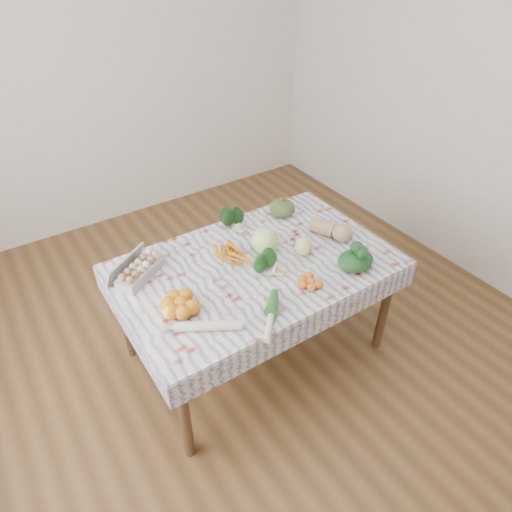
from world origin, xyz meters
TOP-DOWN VIEW (x-y plane):
  - ground at (0.00, 0.00)m, footprint 4.50×4.50m
  - wall_back at (0.00, 2.25)m, footprint 4.00×0.04m
  - dining_table at (0.00, 0.00)m, footprint 1.60×1.00m
  - tablecloth at (0.00, 0.00)m, footprint 1.66×1.06m
  - egg_carton at (-0.63, 0.27)m, footprint 0.35×0.29m
  - carrot_bunch at (-0.11, 0.11)m, footprint 0.26×0.24m
  - kale_bunch at (0.10, 0.40)m, footprint 0.14×0.13m
  - kabocha_squash at (0.46, 0.36)m, footprint 0.23×0.23m
  - cabbage at (0.11, 0.07)m, footprint 0.22×0.22m
  - butternut_squash at (0.57, -0.03)m, footprint 0.22×0.30m
  - orange_cluster at (-0.55, -0.12)m, footprint 0.30×0.30m
  - broccoli at (0.01, -0.11)m, footprint 0.18×0.18m
  - mandarin_cluster at (0.15, -0.33)m, footprint 0.19×0.19m
  - grapefruit at (0.30, -0.08)m, footprint 0.13×0.13m
  - spinach_bag at (0.47, -0.35)m, footprint 0.26×0.22m
  - daikon at (-0.50, -0.32)m, footprint 0.34×0.23m
  - leek at (-0.20, -0.44)m, footprint 0.26×0.28m

SIDE VIEW (x-z plane):
  - ground at x=0.00m, z-range 0.00..0.00m
  - dining_table at x=0.00m, z-range 0.30..1.05m
  - tablecloth at x=0.00m, z-range 0.75..0.76m
  - leek at x=-0.20m, z-range 0.76..0.80m
  - carrot_bunch at x=-0.11m, z-range 0.76..0.80m
  - daikon at x=-0.50m, z-range 0.76..0.81m
  - mandarin_cluster at x=0.15m, z-range 0.76..0.82m
  - egg_carton at x=-0.63m, z-range 0.76..0.85m
  - orange_cluster at x=-0.55m, z-range 0.76..0.85m
  - broccoli at x=0.01m, z-range 0.76..0.86m
  - spinach_bag at x=0.47m, z-range 0.76..0.86m
  - grapefruit at x=0.30m, z-range 0.76..0.87m
  - kabocha_squash at x=0.46m, z-range 0.76..0.88m
  - kale_bunch at x=0.10m, z-range 0.76..0.89m
  - butternut_squash at x=0.57m, z-range 0.76..0.89m
  - cabbage at x=0.11m, z-range 0.76..0.93m
  - wall_back at x=0.00m, z-range 0.00..2.80m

